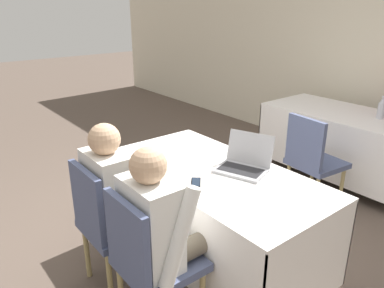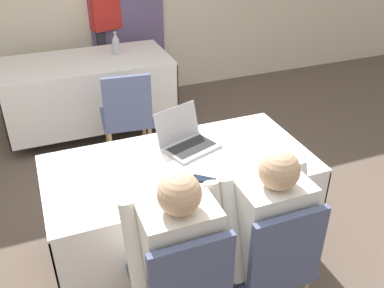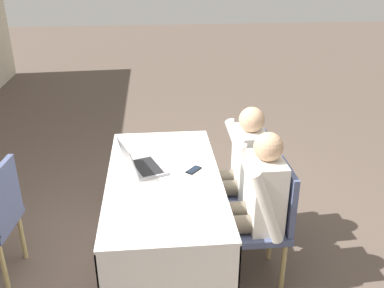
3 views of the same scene
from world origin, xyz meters
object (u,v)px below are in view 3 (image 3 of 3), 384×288
Objects in this scene: chair_near_left at (266,218)px; person_white_shirt at (239,167)px; chair_near_right at (251,184)px; person_checkered_shirt at (253,200)px; cell_phone at (194,170)px; laptop at (141,165)px.

person_white_shirt is at bearing -168.27° from chair_near_left.
person_checkered_shirt is (-0.50, 0.10, 0.16)m from chair_near_right.
cell_phone is 0.12× the size of person_checkered_shirt.
chair_near_right is 0.78× the size of person_white_shirt.
chair_near_right is at bearing -119.07° from cell_phone.
chair_near_left is (-0.32, -0.49, -0.25)m from cell_phone.
laptop is 2.95× the size of cell_phone.
cell_phone is 0.58m from chair_near_right.
person_checkered_shirt and person_white_shirt have the same top height.
laptop is at bearing -81.09° from chair_near_right.
person_white_shirt is at bearing -180.00° from person_checkered_shirt.
cell_phone is at bearing -69.40° from chair_near_right.
cell_phone is at bearing -64.53° from person_white_shirt.
person_white_shirt is at bearing -99.79° from laptop.
chair_near_left is 1.00× the size of chair_near_right.
laptop is 1.00m from chair_near_left.
cell_phone is at bearing -122.58° from chair_near_left.
person_checkered_shirt reaches higher than laptop.
cell_phone is at bearing -129.00° from person_checkered_shirt.
person_white_shirt reaches higher than laptop.
person_checkered_shirt is 1.00× the size of person_white_shirt.
chair_near_left is (-0.36, -0.88, -0.29)m from laptop.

